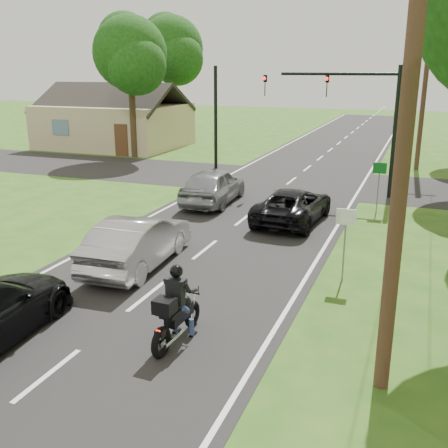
{
  "coord_description": "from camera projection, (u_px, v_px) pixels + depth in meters",
  "views": [
    {
      "loc": [
        6.51,
        -11.25,
        5.84
      ],
      "look_at": [
        1.07,
        3.0,
        1.3
      ],
      "focal_mm": 42.0,
      "sensor_mm": 36.0,
      "label": 1
    }
  ],
  "objects": [
    {
      "name": "road",
      "position": [
        258.0,
        207.0,
        22.92
      ],
      "size": [
        8.0,
        100.0,
        0.01
      ],
      "primitive_type": "cube",
      "color": "black",
      "rests_on": "ground"
    },
    {
      "name": "silver_sedan",
      "position": [
        138.0,
        241.0,
        15.9
      ],
      "size": [
        1.96,
        4.84,
        1.56
      ],
      "primitive_type": "imported",
      "rotation": [
        0.0,
        0.0,
        3.21
      ],
      "color": "#B6B5BA",
      "rests_on": "road"
    },
    {
      "name": "utility_pole_far",
      "position": [
        425.0,
        82.0,
        30.09
      ],
      "size": [
        1.6,
        0.28,
        10.0
      ],
      "color": "brown",
      "rests_on": "ground"
    },
    {
      "name": "silver_suv",
      "position": [
        213.0,
        186.0,
        23.39
      ],
      "size": [
        2.13,
        4.82,
        1.61
      ],
      "primitive_type": "imported",
      "rotation": [
        0.0,
        0.0,
        3.19
      ],
      "color": "gray",
      "rests_on": "road"
    },
    {
      "name": "sign_white",
      "position": [
        346.0,
        227.0,
        14.57
      ],
      "size": [
        0.55,
        0.07,
        2.12
      ],
      "color": "slate",
      "rests_on": "ground"
    },
    {
      "name": "tree_left_far",
      "position": [
        173.0,
        52.0,
        43.26
      ],
      "size": [
        5.76,
        5.58,
        10.14
      ],
      "color": "#332316",
      "rests_on": "ground"
    },
    {
      "name": "cross_road",
      "position": [
        291.0,
        181.0,
        28.29
      ],
      "size": [
        60.0,
        7.0,
        0.01
      ],
      "primitive_type": "cube",
      "color": "black",
      "rests_on": "ground"
    },
    {
      "name": "signal_pole_far",
      "position": [
        216.0,
        118.0,
        31.0
      ],
      "size": [
        0.2,
        0.2,
        6.0
      ],
      "primitive_type": "cylinder",
      "color": "black",
      "rests_on": "ground"
    },
    {
      "name": "motorcycle_rider",
      "position": [
        176.0,
        312.0,
        11.45
      ],
      "size": [
        0.6,
        2.12,
        1.82
      ],
      "rotation": [
        0.0,
        0.0,
        -0.04
      ],
      "color": "black",
      "rests_on": "ground"
    },
    {
      "name": "traffic_signal",
      "position": [
        355.0,
        107.0,
        24.17
      ],
      "size": [
        6.38,
        0.44,
        6.0
      ],
      "color": "black",
      "rests_on": "ground"
    },
    {
      "name": "ground",
      "position": [
        147.0,
        296.0,
        13.96
      ],
      "size": [
        140.0,
        140.0,
        0.0
      ],
      "primitive_type": "plane",
      "color": "#275618",
      "rests_on": "ground"
    },
    {
      "name": "tree_left_near",
      "position": [
        132.0,
        57.0,
        33.83
      ],
      "size": [
        5.12,
        4.96,
        9.22
      ],
      "color": "#332316",
      "rests_on": "ground"
    },
    {
      "name": "sign_green",
      "position": [
        379.0,
        175.0,
        21.66
      ],
      "size": [
        0.55,
        0.07,
        2.12
      ],
      "color": "slate",
      "rests_on": "ground"
    },
    {
      "name": "house",
      "position": [
        115.0,
        123.0,
        40.42
      ],
      "size": [
        10.2,
        8.0,
        4.84
      ],
      "color": "tan",
      "rests_on": "ground"
    },
    {
      "name": "utility_pole_near",
      "position": [
        407.0,
        116.0,
        8.6
      ],
      "size": [
        1.6,
        0.28,
        10.0
      ],
      "color": "brown",
      "rests_on": "ground"
    },
    {
      "name": "dark_suv",
      "position": [
        293.0,
        205.0,
        20.58
      ],
      "size": [
        2.49,
        4.92,
        1.33
      ],
      "primitive_type": "imported",
      "rotation": [
        0.0,
        0.0,
        3.08
      ],
      "color": "black",
      "rests_on": "road"
    }
  ]
}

